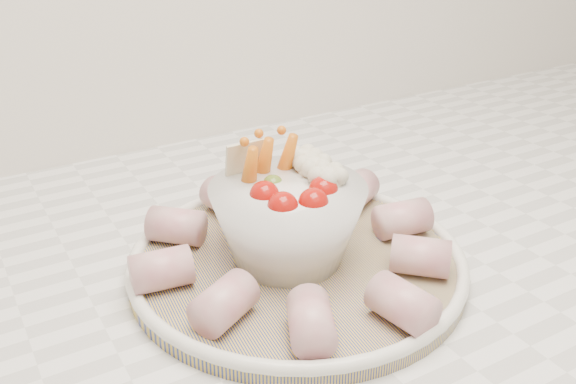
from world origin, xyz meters
TOP-DOWN VIEW (x-y plane):
  - serving_platter at (0.01, 1.39)m, footprint 0.34×0.34m
  - veggie_bowl at (0.00, 1.40)m, footprint 0.14×0.14m
  - cured_meat_rolls at (0.01, 1.39)m, footprint 0.29×0.29m

SIDE VIEW (x-z plane):
  - serving_platter at x=0.01m, z-range 0.92..0.94m
  - cured_meat_rolls at x=0.01m, z-range 0.94..0.97m
  - veggie_bowl at x=0.00m, z-range 0.92..1.03m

